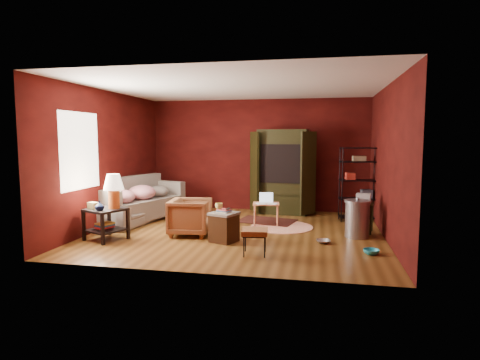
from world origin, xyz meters
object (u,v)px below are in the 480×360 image
object	(u,v)px
sofa	(138,201)
hamper	(224,226)
side_table	(110,201)
armchair	(190,215)
tv_armoire	(283,170)
laptop_desk	(266,205)
wire_shelving	(359,181)

from	to	relation	value
sofa	hamper	bearing A→B (deg)	-112.79
sofa	side_table	distance (m)	1.71
armchair	tv_armoire	distance (m)	3.03
laptop_desk	side_table	bearing A→B (deg)	-152.78
sofa	side_table	bearing A→B (deg)	-162.34
sofa	tv_armoire	bearing A→B (deg)	-55.51
armchair	tv_armoire	world-z (taller)	tv_armoire
sofa	laptop_desk	bearing A→B (deg)	-79.31
hamper	tv_armoire	world-z (taller)	tv_armoire
sofa	hamper	xyz separation A→B (m)	(2.31, -1.40, -0.17)
tv_armoire	laptop_desk	bearing A→B (deg)	-93.37
sofa	tv_armoire	world-z (taller)	tv_armoire
tv_armoire	armchair	bearing A→B (deg)	-115.16
side_table	wire_shelving	size ratio (longest dim) A/B	0.73
sofa	side_table	size ratio (longest dim) A/B	1.91
hamper	tv_armoire	distance (m)	3.11
wire_shelving	sofa	bearing A→B (deg)	-176.85
armchair	sofa	bearing A→B (deg)	50.68
side_table	laptop_desk	size ratio (longest dim) A/B	1.76
sofa	wire_shelving	distance (m)	4.91
side_table	hamper	bearing A→B (deg)	7.29
hamper	wire_shelving	world-z (taller)	wire_shelving
sofa	wire_shelving	size ratio (longest dim) A/B	1.40
sofa	wire_shelving	bearing A→B (deg)	-70.71
hamper	tv_armoire	bearing A→B (deg)	75.27
armchair	tv_armoire	size ratio (longest dim) A/B	0.37
laptop_desk	wire_shelving	xyz separation A→B (m)	(1.94, 0.81, 0.48)
armchair	hamper	distance (m)	0.84
hamper	side_table	bearing A→B (deg)	-172.71
side_table	armchair	bearing A→B (deg)	25.81
hamper	wire_shelving	size ratio (longest dim) A/B	0.37
laptop_desk	sofa	bearing A→B (deg)	175.03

